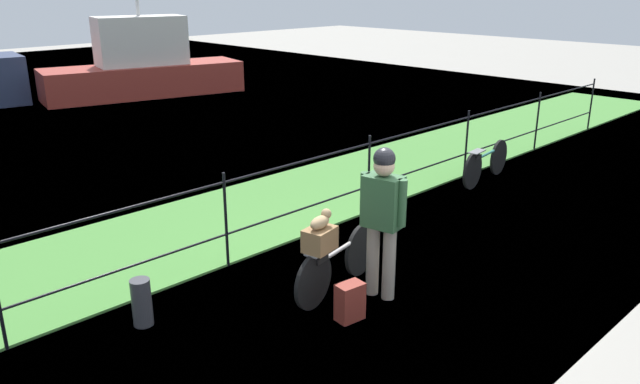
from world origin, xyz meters
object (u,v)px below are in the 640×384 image
object	(u,v)px
terrier_dog	(321,221)
cyclist_person	(383,210)
bicycle_main	(337,264)
mooring_bollard	(142,302)
bicycle_parked	(486,163)
wooden_crate	(320,239)
backpack_on_paving	(350,302)
moored_boat_near	(143,68)

from	to	relation	value
terrier_dog	cyclist_person	world-z (taller)	cyclist_person
bicycle_main	mooring_bollard	size ratio (longest dim) A/B	3.15
cyclist_person	bicycle_parked	world-z (taller)	cyclist_person
mooring_bollard	bicycle_parked	size ratio (longest dim) A/B	0.30
wooden_crate	backpack_on_paving	distance (m)	0.71
wooden_crate	bicycle_parked	size ratio (longest dim) A/B	0.20
terrier_dog	mooring_bollard	distance (m)	1.98
terrier_dog	mooring_bollard	bearing A→B (deg)	149.71
bicycle_main	terrier_dog	size ratio (longest dim) A/B	4.83
wooden_crate	cyclist_person	xyz separation A→B (m)	(0.59, -0.34, 0.26)
wooden_crate	moored_boat_near	size ratio (longest dim) A/B	0.06
terrier_dog	backpack_on_paving	world-z (taller)	terrier_dog
backpack_on_paving	moored_boat_near	world-z (taller)	moored_boat_near
mooring_bollard	cyclist_person	bearing A→B (deg)	-30.62
terrier_dog	moored_boat_near	world-z (taller)	moored_boat_near
bicycle_main	moored_boat_near	xyz separation A→B (m)	(4.80, 12.64, 0.50)
bicycle_main	moored_boat_near	size ratio (longest dim) A/B	0.26
wooden_crate	bicycle_parked	xyz separation A→B (m)	(5.00, 1.04, -0.41)
moored_boat_near	backpack_on_paving	bearing A→B (deg)	-111.38
terrier_dog	moored_boat_near	bearing A→B (deg)	68.09
bicycle_parked	moored_boat_near	xyz separation A→B (m)	(0.14, 11.67, 0.49)
mooring_bollard	moored_boat_near	bearing A→B (deg)	60.32
bicycle_main	backpack_on_paving	xyz separation A→B (m)	(-0.35, -0.52, -0.13)
wooden_crate	moored_boat_near	xyz separation A→B (m)	(5.13, 12.70, 0.08)
terrier_dog	backpack_on_paving	size ratio (longest dim) A/B	0.81
wooden_crate	moored_boat_near	distance (m)	13.70
wooden_crate	cyclist_person	bearing A→B (deg)	-30.14
terrier_dog	bicycle_parked	xyz separation A→B (m)	(4.97, 1.03, -0.61)
cyclist_person	moored_boat_near	bearing A→B (deg)	70.80
wooden_crate	terrier_dog	xyz separation A→B (m)	(0.02, 0.00, 0.20)
bicycle_main	bicycle_parked	size ratio (longest dim) A/B	0.93
wooden_crate	mooring_bollard	size ratio (longest dim) A/B	0.69
bicycle_parked	cyclist_person	bearing A→B (deg)	-162.64
backpack_on_paving	mooring_bollard	world-z (taller)	mooring_bollard
bicycle_main	moored_boat_near	distance (m)	13.53
mooring_bollard	bicycle_parked	xyz separation A→B (m)	(6.57, 0.10, 0.09)
terrier_dog	moored_boat_near	distance (m)	13.69
bicycle_main	cyclist_person	distance (m)	0.83
backpack_on_paving	bicycle_main	bearing A→B (deg)	-116.73
wooden_crate	backpack_on_paving	bearing A→B (deg)	-92.22
terrier_dog	backpack_on_paving	xyz separation A→B (m)	(-0.04, -0.46, -0.74)
bicycle_main	wooden_crate	bearing A→B (deg)	-168.83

